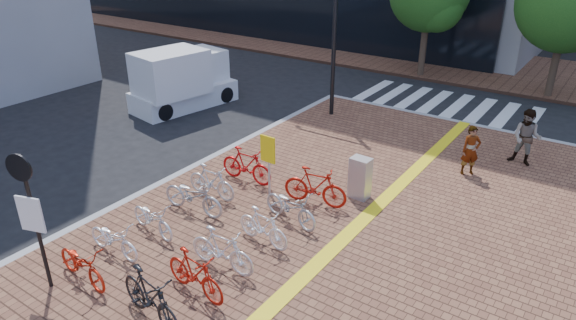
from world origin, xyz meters
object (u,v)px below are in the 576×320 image
Objects in this scene: bike_0 at (82,264)px; bike_7 at (195,274)px; bike_9 at (263,227)px; bike_11 at (315,187)px; bike_8 at (222,250)px; pedestrian_b at (527,138)px; bike_4 at (211,182)px; bike_6 at (150,298)px; bike_1 at (114,239)px; bike_5 at (246,165)px; pedestrian_a at (471,150)px; utility_box at (360,178)px; box_truck at (181,80)px; notice_sign at (30,207)px; yellow_sign at (268,154)px; bike_10 at (291,206)px; traffic_light_pole at (307,16)px; bike_3 at (193,196)px; bike_2 at (153,218)px.

bike_0 is 1.01× the size of bike_7.
bike_9 is 2.33m from bike_11.
bike_8 is 1.11× the size of bike_9.
pedestrian_b is (6.52, 11.71, 0.47)m from bike_0.
bike_4 is 4.19m from bike_7.
bike_6 is (2.19, -0.01, 0.13)m from bike_0.
bike_1 is 0.94× the size of bike_8.
bike_5 is 1.15× the size of bike_9.
utility_box is (-2.09, -3.25, -0.18)m from pedestrian_a.
bike_7 is (2.31, 1.09, 0.06)m from bike_0.
box_truck is (-6.57, 5.41, 0.56)m from bike_4.
utility_box reaches higher than bike_1.
bike_4 is at bearing 8.46° from bike_0.
pedestrian_a reaches higher than bike_1.
notice_sign is at bearing 126.38° from bike_7.
bike_4 is at bearing 105.91° from bike_11.
yellow_sign is (-1.21, 5.46, 0.67)m from bike_6.
bike_1 is 0.91× the size of bike_5.
bike_5 is 3.34m from bike_9.
bike_8 reaches higher than bike_1.
bike_6 is at bearing -105.99° from pedestrian_b.
notice_sign is at bearing -103.48° from yellow_sign.
bike_9 is at bearing -104.06° from utility_box.
bike_5 is 1.47× the size of utility_box.
bike_10 is (0.16, 4.57, -0.11)m from bike_6.
yellow_sign reaches higher than pedestrian_a.
traffic_light_pole is (-8.70, 0.57, 2.86)m from pedestrian_b.
bike_3 reaches higher than bike_1.
bike_2 is 1.34× the size of utility_box.
bike_5 is 1.04× the size of bike_8.
bike_3 is 4.64m from utility_box.
bike_11 is 7.04m from notice_sign.
bike_1 is 12.65m from pedestrian_b.
bike_5 is 1.14× the size of pedestrian_a.
box_truck is (-9.17, 5.25, 0.58)m from bike_10.
bike_2 is at bearing 170.29° from bike_3.
traffic_light_pole reaches higher than pedestrian_b.
bike_4 is 0.91× the size of bike_10.
bike_9 is 10.52m from traffic_light_pole.
pedestrian_b is 5.96m from utility_box.
bike_0 is at bearing 163.63° from bike_10.
box_truck is at bearing 40.03° from bike_0.
notice_sign is at bearing -115.35° from pedestrian_b.
bike_0 is 11.34m from pedestrian_a.
bike_7 is at bearing -98.89° from utility_box.
bike_2 is 3.24m from bike_6.
traffic_light_pole reaches higher than bike_9.
bike_1 is at bearing -121.10° from utility_box.
box_truck is (-6.36, 10.37, -0.95)m from notice_sign.
traffic_light_pole is at bearing 27.52° from bike_7.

